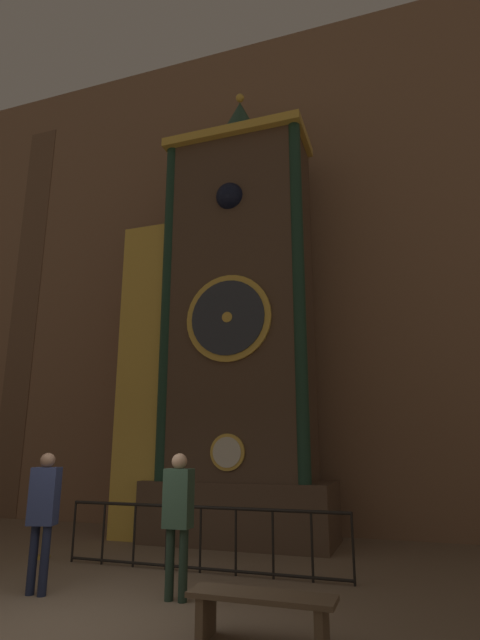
# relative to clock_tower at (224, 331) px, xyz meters

# --- Properties ---
(ground_plane) EXTENTS (28.00, 28.00, 0.00)m
(ground_plane) POSITION_rel_clock_tower_xyz_m (0.01, -5.06, -4.19)
(ground_plane) COLOR #75604C
(cathedral_back_wall) EXTENTS (24.00, 0.32, 12.64)m
(cathedral_back_wall) POSITION_rel_clock_tower_xyz_m (-0.07, 1.43, 2.12)
(cathedral_back_wall) COLOR #846047
(cathedral_back_wall) RESTS_ON ground_plane
(clock_tower) EXTENTS (4.43, 1.76, 10.03)m
(clock_tower) POSITION_rel_clock_tower_xyz_m (0.00, 0.00, 0.00)
(clock_tower) COLOR brown
(clock_tower) RESTS_ON ground_plane
(railing_fence) EXTENTS (4.51, 0.05, 0.93)m
(railing_fence) POSITION_rel_clock_tower_xyz_m (0.54, -2.37, -3.67)
(railing_fence) COLOR black
(railing_fence) RESTS_ON ground_plane
(visitor_near) EXTENTS (0.39, 0.30, 1.72)m
(visitor_near) POSITION_rel_clock_tower_xyz_m (-0.94, -4.09, -3.16)
(visitor_near) COLOR #1B213A
(visitor_near) RESTS_ON ground_plane
(visitor_far) EXTENTS (0.34, 0.22, 1.71)m
(visitor_far) POSITION_rel_clock_tower_xyz_m (0.82, -3.75, -3.16)
(visitor_far) COLOR #213427
(visitor_far) RESTS_ON ground_plane
(stanchion_post) EXTENTS (0.28, 0.28, 0.97)m
(stanchion_post) POSITION_rel_clock_tower_xyz_m (-2.34, -2.30, -3.88)
(stanchion_post) COLOR #B28E33
(stanchion_post) RESTS_ON ground_plane
(visitor_bench) EXTENTS (1.42, 0.40, 0.44)m
(visitor_bench) POSITION_rel_clock_tower_xyz_m (2.18, -4.71, -3.87)
(visitor_bench) COLOR brown
(visitor_bench) RESTS_ON ground_plane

